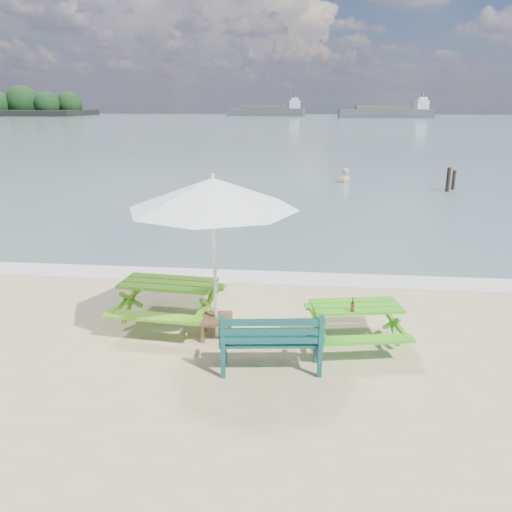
# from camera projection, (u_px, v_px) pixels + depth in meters

# --- Properties ---
(sea) EXTENTS (300.00, 300.00, 0.00)m
(sea) POSITION_uv_depth(u_px,v_px,m) (305.00, 125.00, 87.62)
(sea) COLOR slate
(sea) RESTS_ON ground
(foam_strip) EXTENTS (22.00, 0.90, 0.01)m
(foam_strip) POSITION_uv_depth(u_px,v_px,m) (270.00, 277.00, 11.21)
(foam_strip) COLOR silver
(foam_strip) RESTS_ON ground
(picnic_table_left) EXTENTS (1.79, 1.95, 0.78)m
(picnic_table_left) POSITION_uv_depth(u_px,v_px,m) (169.00, 303.00, 8.82)
(picnic_table_left) COLOR #56A118
(picnic_table_left) RESTS_ON ground
(picnic_table_right) EXTENTS (1.67, 1.80, 0.68)m
(picnic_table_right) POSITION_uv_depth(u_px,v_px,m) (355.00, 325.00, 8.08)
(picnic_table_right) COLOR #3AA218
(picnic_table_right) RESTS_ON ground
(park_bench) EXTENTS (1.53, 0.67, 0.91)m
(park_bench) POSITION_uv_depth(u_px,v_px,m) (271.00, 352.00, 7.29)
(park_bench) COLOR #0F4140
(park_bench) RESTS_ON ground
(side_table) EXTENTS (0.61, 0.61, 0.35)m
(side_table) POSITION_uv_depth(u_px,v_px,m) (216.00, 326.00, 8.35)
(side_table) COLOR brown
(side_table) RESTS_ON ground
(patio_umbrella) EXTENTS (3.06, 3.06, 2.68)m
(patio_umbrella) POSITION_uv_depth(u_px,v_px,m) (213.00, 193.00, 7.69)
(patio_umbrella) COLOR silver
(patio_umbrella) RESTS_ON ground
(beer_bottle) EXTENTS (0.06, 0.06, 0.23)m
(beer_bottle) POSITION_uv_depth(u_px,v_px,m) (353.00, 307.00, 7.71)
(beer_bottle) COLOR #964C15
(beer_bottle) RESTS_ON picnic_table_right
(swimmer) EXTENTS (0.73, 0.57, 1.78)m
(swimmer) POSITION_uv_depth(u_px,v_px,m) (344.00, 186.00, 24.47)
(swimmer) COLOR tan
(swimmer) RESTS_ON ground
(mooring_pilings) EXTENTS (0.57, 0.77, 1.27)m
(mooring_pilings) POSITION_uv_depth(u_px,v_px,m) (450.00, 182.00, 22.10)
(mooring_pilings) COLOR black
(mooring_pilings) RESTS_ON ground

